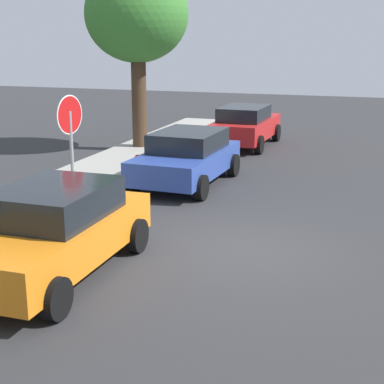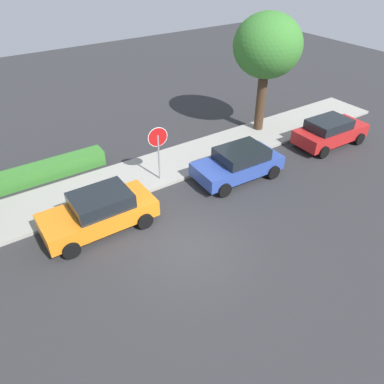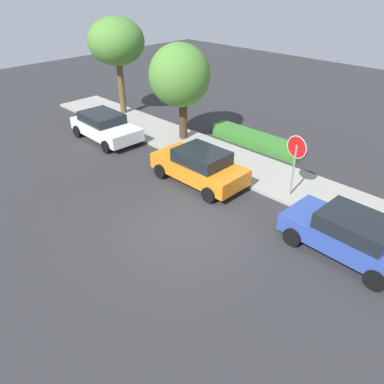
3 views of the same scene
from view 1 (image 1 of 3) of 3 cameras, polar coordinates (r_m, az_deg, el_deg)
ground_plane at (r=11.25m, az=4.93°, el=-5.60°), size 60.00×60.00×0.00m
sidewalk_curb at (r=13.36m, az=-17.43°, el=-2.58°), size 32.00×2.86×0.14m
stop_sign at (r=13.62m, az=-11.70°, el=5.86°), size 0.88×0.14×2.66m
parked_car_blue at (r=15.94m, az=-0.51°, el=3.43°), size 4.11×2.20×1.44m
parked_car_orange at (r=10.16m, az=-13.37°, el=-3.62°), size 4.21×2.06×1.51m
parked_car_red at (r=21.59m, az=5.19°, el=6.47°), size 4.06×2.03×1.47m
street_tree_near_corner at (r=20.73m, az=-5.39°, el=16.62°), size 3.50×3.50×6.23m
fire_hydrant at (r=16.56m, az=-5.23°, el=2.43°), size 0.30×0.22×0.72m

